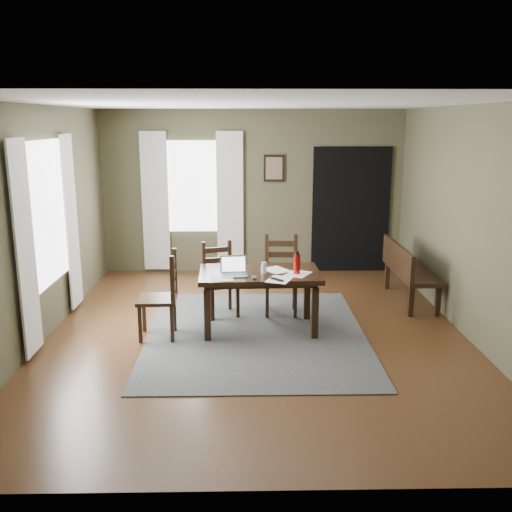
{
  "coord_description": "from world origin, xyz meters",
  "views": [
    {
      "loc": [
        -0.14,
        -6.49,
        2.52
      ],
      "look_at": [
        0.0,
        0.3,
        0.9
      ],
      "focal_mm": 40.0,
      "sensor_mm": 36.0,
      "label": 1
    }
  ],
  "objects_px": {
    "bench": "(407,268)",
    "dining_table": "(260,279)",
    "laptop": "(234,270)",
    "chair_back_left": "(220,280)",
    "chair_back_right": "(281,276)",
    "chair_end": "(162,297)",
    "water_bottle": "(297,263)"
  },
  "relations": [
    {
      "from": "dining_table",
      "to": "chair_back_right",
      "type": "xyz_separation_m",
      "value": [
        0.3,
        0.64,
        -0.14
      ]
    },
    {
      "from": "chair_back_left",
      "to": "bench",
      "type": "bearing_deg",
      "value": -8.23
    },
    {
      "from": "chair_back_right",
      "to": "chair_back_left",
      "type": "bearing_deg",
      "value": -173.16
    },
    {
      "from": "dining_table",
      "to": "chair_back_right",
      "type": "bearing_deg",
      "value": 63.25
    },
    {
      "from": "chair_back_right",
      "to": "bench",
      "type": "bearing_deg",
      "value": 16.25
    },
    {
      "from": "chair_back_right",
      "to": "water_bottle",
      "type": "xyz_separation_m",
      "value": [
        0.14,
        -0.73,
        0.36
      ]
    },
    {
      "from": "bench",
      "to": "dining_table",
      "type": "bearing_deg",
      "value": 117.21
    },
    {
      "from": "bench",
      "to": "water_bottle",
      "type": "bearing_deg",
      "value": 125.19
    },
    {
      "from": "dining_table",
      "to": "laptop",
      "type": "xyz_separation_m",
      "value": [
        -0.31,
        -0.12,
        0.15
      ]
    },
    {
      "from": "chair_back_left",
      "to": "laptop",
      "type": "relative_size",
      "value": 2.87
    },
    {
      "from": "water_bottle",
      "to": "chair_back_right",
      "type": "bearing_deg",
      "value": 100.63
    },
    {
      "from": "dining_table",
      "to": "water_bottle",
      "type": "height_order",
      "value": "water_bottle"
    },
    {
      "from": "chair_back_left",
      "to": "water_bottle",
      "type": "xyz_separation_m",
      "value": [
        0.95,
        -0.67,
        0.39
      ]
    },
    {
      "from": "chair_back_right",
      "to": "water_bottle",
      "type": "distance_m",
      "value": 0.83
    },
    {
      "from": "chair_back_left",
      "to": "chair_back_right",
      "type": "relative_size",
      "value": 0.93
    },
    {
      "from": "chair_back_left",
      "to": "water_bottle",
      "type": "bearing_deg",
      "value": -54.45
    },
    {
      "from": "chair_end",
      "to": "chair_back_right",
      "type": "height_order",
      "value": "chair_back_right"
    },
    {
      "from": "chair_end",
      "to": "chair_back_right",
      "type": "bearing_deg",
      "value": 118.7
    },
    {
      "from": "chair_back_right",
      "to": "laptop",
      "type": "bearing_deg",
      "value": -126.33
    },
    {
      "from": "chair_back_right",
      "to": "laptop",
      "type": "distance_m",
      "value": 1.02
    },
    {
      "from": "chair_end",
      "to": "chair_back_left",
      "type": "height_order",
      "value": "chair_end"
    },
    {
      "from": "bench",
      "to": "laptop",
      "type": "bearing_deg",
      "value": 116.4
    },
    {
      "from": "bench",
      "to": "chair_end",
      "type": "bearing_deg",
      "value": 112.04
    },
    {
      "from": "laptop",
      "to": "chair_back_right",
      "type": "bearing_deg",
      "value": 46.74
    },
    {
      "from": "chair_end",
      "to": "bench",
      "type": "relative_size",
      "value": 0.7
    },
    {
      "from": "dining_table",
      "to": "chair_back_left",
      "type": "height_order",
      "value": "chair_back_left"
    },
    {
      "from": "chair_back_left",
      "to": "laptop",
      "type": "xyz_separation_m",
      "value": [
        0.2,
        -0.7,
        0.32
      ]
    },
    {
      "from": "dining_table",
      "to": "chair_end",
      "type": "distance_m",
      "value": 1.19
    },
    {
      "from": "laptop",
      "to": "water_bottle",
      "type": "distance_m",
      "value": 0.75
    },
    {
      "from": "dining_table",
      "to": "chair_back_right",
      "type": "height_order",
      "value": "chair_back_right"
    },
    {
      "from": "chair_end",
      "to": "water_bottle",
      "type": "xyz_separation_m",
      "value": [
        1.6,
        0.15,
        0.36
      ]
    },
    {
      "from": "bench",
      "to": "laptop",
      "type": "distance_m",
      "value": 2.71
    }
  ]
}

